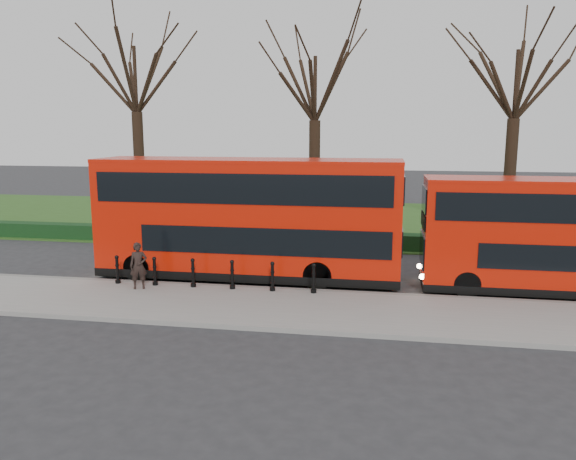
% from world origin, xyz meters
% --- Properties ---
extents(ground, '(120.00, 120.00, 0.00)m').
position_xyz_m(ground, '(0.00, 0.00, 0.00)').
color(ground, '#28282B').
rests_on(ground, ground).
extents(pavement, '(60.00, 4.00, 0.15)m').
position_xyz_m(pavement, '(0.00, -3.00, 0.07)').
color(pavement, gray).
rests_on(pavement, ground).
extents(kerb, '(60.00, 0.25, 0.16)m').
position_xyz_m(kerb, '(0.00, -1.00, 0.07)').
color(kerb, slate).
rests_on(kerb, ground).
extents(grass_verge, '(60.00, 18.00, 0.06)m').
position_xyz_m(grass_verge, '(0.00, 15.00, 0.03)').
color(grass_verge, '#2C501A').
rests_on(grass_verge, ground).
extents(hedge, '(60.00, 0.90, 0.80)m').
position_xyz_m(hedge, '(0.00, 6.80, 0.40)').
color(hedge, black).
rests_on(hedge, ground).
extents(yellow_line_outer, '(60.00, 0.10, 0.01)m').
position_xyz_m(yellow_line_outer, '(0.00, -0.70, 0.01)').
color(yellow_line_outer, yellow).
rests_on(yellow_line_outer, ground).
extents(yellow_line_inner, '(60.00, 0.10, 0.01)m').
position_xyz_m(yellow_line_inner, '(0.00, -0.50, 0.01)').
color(yellow_line_inner, yellow).
rests_on(yellow_line_inner, ground).
extents(tree_left, '(7.77, 7.77, 12.14)m').
position_xyz_m(tree_left, '(-8.00, 10.00, 8.83)').
color(tree_left, black).
rests_on(tree_left, ground).
extents(tree_mid, '(7.21, 7.21, 11.27)m').
position_xyz_m(tree_mid, '(2.00, 10.00, 8.19)').
color(tree_mid, black).
rests_on(tree_mid, ground).
extents(tree_right, '(7.29, 7.29, 11.39)m').
position_xyz_m(tree_right, '(12.00, 10.00, 8.28)').
color(tree_right, black).
rests_on(tree_right, ground).
extents(bollard_row, '(7.44, 0.15, 1.00)m').
position_xyz_m(bollard_row, '(-0.22, -1.35, 0.65)').
color(bollard_row, black).
rests_on(bollard_row, pavement).
extents(bus_lead, '(11.65, 2.67, 4.64)m').
position_xyz_m(bus_lead, '(0.59, 0.74, 2.34)').
color(bus_lead, red).
rests_on(bus_lead, ground).
extents(bus_rear, '(10.21, 2.35, 4.06)m').
position_xyz_m(bus_rear, '(12.26, 0.55, 2.05)').
color(bus_rear, red).
rests_on(bus_rear, ground).
extents(pedestrian, '(0.72, 0.60, 1.67)m').
position_xyz_m(pedestrian, '(-2.77, -1.89, 0.98)').
color(pedestrian, black).
rests_on(pedestrian, pavement).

